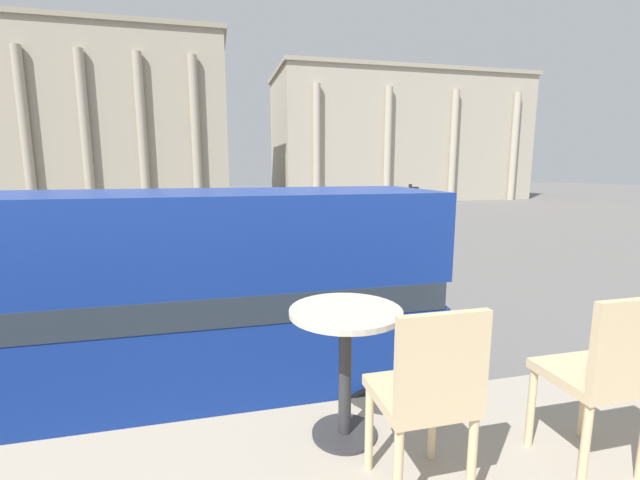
{
  "coord_description": "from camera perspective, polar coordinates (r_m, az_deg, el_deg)",
  "views": [
    {
      "loc": [
        0.57,
        -2.41,
        4.51
      ],
      "look_at": [
        4.85,
        15.07,
        1.41
      ],
      "focal_mm": 24.0,
      "sensor_mm": 36.0,
      "label": 1
    }
  ],
  "objects": [
    {
      "name": "plaza_building_right",
      "position": [
        64.55,
        10.05,
        13.22
      ],
      "size": [
        34.81,
        16.62,
        17.11
      ],
      "color": "#B2A893",
      "rests_on": "ground_plane"
    },
    {
      "name": "plaza_building_left",
      "position": [
        54.23,
        -30.05,
        13.57
      ],
      "size": [
        32.5,
        11.9,
        18.61
      ],
      "color": "#A39984",
      "rests_on": "ground_plane"
    },
    {
      "name": "pedestrian_olive",
      "position": [
        33.49,
        -23.77,
        2.99
      ],
      "size": [
        0.32,
        0.32,
        1.79
      ],
      "rotation": [
        0.0,
        0.0,
        4.93
      ],
      "color": "#282B33",
      "rests_on": "ground_plane"
    },
    {
      "name": "pedestrian_yellow",
      "position": [
        28.88,
        -26.51,
        1.6
      ],
      "size": [
        0.32,
        0.32,
        1.62
      ],
      "rotation": [
        0.0,
        0.0,
        4.61
      ],
      "color": "#282B33",
      "rests_on": "ground_plane"
    },
    {
      "name": "cafe_chair_0",
      "position": [
        2.0,
        14.09,
        -19.09
      ],
      "size": [
        0.4,
        0.4,
        0.91
      ],
      "rotation": [
        0.0,
        0.0,
        -0.02
      ],
      "color": "#D1B789",
      "rests_on": "cafe_floor_slab"
    },
    {
      "name": "cafe_chair_1",
      "position": [
        2.49,
        33.59,
        -14.51
      ],
      "size": [
        0.4,
        0.4,
        0.91
      ],
      "rotation": [
        0.0,
        0.0,
        -0.12
      ],
      "color": "#D1B789",
      "rests_on": "cafe_floor_slab"
    },
    {
      "name": "car_silver",
      "position": [
        29.3,
        -16.9,
        1.87
      ],
      "size": [
        4.2,
        1.93,
        1.35
      ],
      "rotation": [
        0.0,
        0.0,
        0.19
      ],
      "color": "black",
      "rests_on": "ground_plane"
    },
    {
      "name": "cafe_dining_table",
      "position": [
        2.36,
        3.4,
        -13.68
      ],
      "size": [
        0.6,
        0.6,
        0.73
      ],
      "color": "#2D2D30",
      "rests_on": "cafe_floor_slab"
    },
    {
      "name": "traffic_light_mid",
      "position": [
        20.43,
        -6.66,
        3.46
      ],
      "size": [
        0.42,
        0.24,
        3.49
      ],
      "color": "black",
      "rests_on": "ground_plane"
    },
    {
      "name": "car_white",
      "position": [
        24.95,
        -11.29,
        0.79
      ],
      "size": [
        4.2,
        1.93,
        1.35
      ],
      "rotation": [
        0.0,
        0.0,
        2.28
      ],
      "color": "black",
      "rests_on": "ground_plane"
    },
    {
      "name": "traffic_light_near",
      "position": [
        16.12,
        12.03,
        2.5
      ],
      "size": [
        0.42,
        0.24,
        3.88
      ],
      "color": "black",
      "rests_on": "ground_plane"
    },
    {
      "name": "double_decker_bus",
      "position": [
        7.79,
        -24.77,
        -7.8
      ],
      "size": [
        10.47,
        2.74,
        4.11
      ],
      "rotation": [
        0.0,
        0.0,
        0.13
      ],
      "color": "black",
      "rests_on": "ground_plane"
    }
  ]
}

